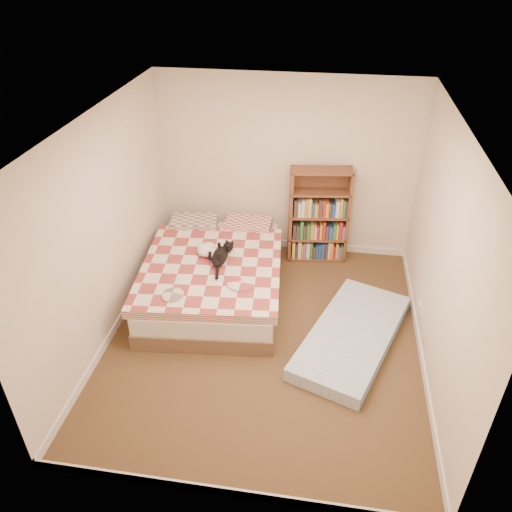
# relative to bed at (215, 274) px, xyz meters

# --- Properties ---
(room) EXTENTS (3.51, 4.01, 2.51)m
(room) POSITION_rel_bed_xyz_m (0.76, -0.75, 0.92)
(room) COLOR #4F3821
(room) RESTS_ON ground
(bed) EXTENTS (1.83, 2.41, 0.61)m
(bed) POSITION_rel_bed_xyz_m (0.00, 0.00, 0.00)
(bed) COLOR brown
(bed) RESTS_ON room
(bookshelf) EXTENTS (0.85, 0.38, 1.36)m
(bookshelf) POSITION_rel_bed_xyz_m (1.25, 1.04, 0.24)
(bookshelf) COLOR #54351D
(bookshelf) RESTS_ON room
(floor_mattress) EXTENTS (1.41, 2.01, 0.17)m
(floor_mattress) POSITION_rel_bed_xyz_m (1.75, -0.70, -0.19)
(floor_mattress) COLOR #779BC6
(floor_mattress) RESTS_ON room
(black_cat) EXTENTS (0.30, 0.71, 0.16)m
(black_cat) POSITION_rel_bed_xyz_m (0.11, -0.07, 0.34)
(black_cat) COLOR black
(black_cat) RESTS_ON bed
(white_dog) EXTENTS (0.29, 0.31, 0.14)m
(white_dog) POSITION_rel_bed_xyz_m (-0.07, 0.02, 0.34)
(white_dog) COLOR white
(white_dog) RESTS_ON bed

